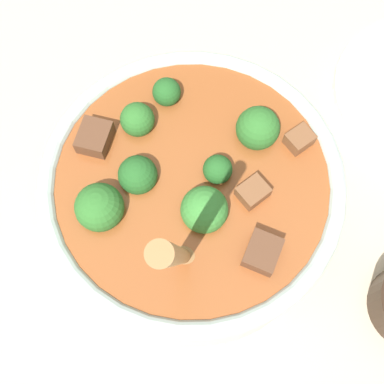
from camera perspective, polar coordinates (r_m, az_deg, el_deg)
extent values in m
plane|color=#C6B293|center=(0.53, 0.00, -2.76)|extent=(4.00, 4.00, 0.00)
cylinder|color=#B2C6BC|center=(0.48, 0.00, -0.86)|extent=(0.28, 0.28, 0.10)
torus|color=#B2C6BC|center=(0.43, 0.00, 1.44)|extent=(0.28, 0.28, 0.02)
cylinder|color=brown|center=(0.46, 0.00, 0.07)|extent=(0.25, 0.25, 0.06)
sphere|color=#387F33|center=(0.41, 1.47, -2.10)|extent=(0.04, 0.04, 0.04)
cylinder|color=#6B9956|center=(0.44, 1.38, -3.38)|extent=(0.01, 0.01, 0.02)
sphere|color=#2D6B28|center=(0.44, 7.80, 7.50)|extent=(0.04, 0.04, 0.04)
cylinder|color=#6B9956|center=(0.47, 7.34, 5.79)|extent=(0.01, 0.01, 0.02)
sphere|color=#2D6B28|center=(0.42, -10.90, -1.79)|extent=(0.04, 0.04, 0.04)
cylinder|color=#6B9956|center=(0.45, -10.20, -3.10)|extent=(0.01, 0.01, 0.02)
sphere|color=#235B23|center=(0.46, -3.03, 11.76)|extent=(0.03, 0.03, 0.03)
cylinder|color=#6B9956|center=(0.48, -2.91, 10.48)|extent=(0.01, 0.01, 0.01)
sphere|color=#235B23|center=(0.43, -6.45, 2.02)|extent=(0.04, 0.04, 0.04)
cylinder|color=#6B9956|center=(0.45, -6.11, 0.74)|extent=(0.01, 0.01, 0.02)
sphere|color=#235B23|center=(0.43, 3.06, 2.70)|extent=(0.03, 0.03, 0.03)
cylinder|color=#6B9956|center=(0.44, 2.93, 1.69)|extent=(0.01, 0.01, 0.01)
sphere|color=#2D6B28|center=(0.45, -6.49, 8.53)|extent=(0.03, 0.03, 0.03)
cylinder|color=#6B9956|center=(0.47, -6.19, 7.13)|extent=(0.01, 0.01, 0.01)
cube|color=brown|center=(0.41, 8.28, -7.25)|extent=(0.03, 0.03, 0.02)
cube|color=brown|center=(0.45, -11.37, 6.14)|extent=(0.03, 0.03, 0.02)
cube|color=brown|center=(0.42, 7.12, -0.40)|extent=(0.03, 0.03, 0.02)
cube|color=brown|center=(0.45, 12.58, 6.03)|extent=(0.03, 0.03, 0.02)
ellipsoid|color=olive|center=(0.41, -1.01, -7.64)|extent=(0.04, 0.03, 0.01)
cylinder|color=olive|center=(0.30, -1.91, -7.54)|extent=(0.02, 0.07, 0.22)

